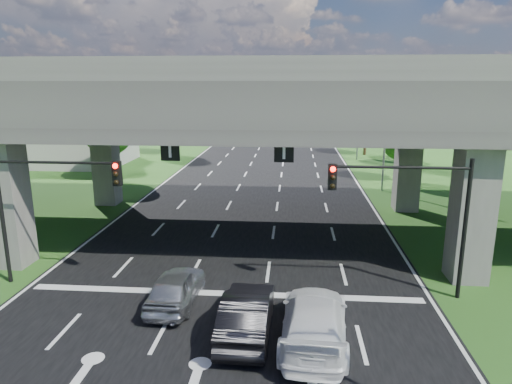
# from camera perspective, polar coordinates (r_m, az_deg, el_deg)

# --- Properties ---
(ground) EXTENTS (160.00, 160.00, 0.00)m
(ground) POSITION_cam_1_polar(r_m,az_deg,el_deg) (17.28, -5.88, -17.68)
(ground) COLOR #234C18
(ground) RESTS_ON ground
(road) EXTENTS (18.00, 120.00, 0.03)m
(road) POSITION_cam_1_polar(r_m,az_deg,el_deg) (26.25, -1.93, -6.36)
(road) COLOR black
(road) RESTS_ON ground
(overpass) EXTENTS (80.00, 15.00, 10.00)m
(overpass) POSITION_cam_1_polar(r_m,az_deg,el_deg) (26.69, -1.57, 11.33)
(overpass) COLOR #32302D
(overpass) RESTS_ON ground
(warehouse) EXTENTS (20.00, 10.00, 4.00)m
(warehouse) POSITION_cam_1_polar(r_m,az_deg,el_deg) (57.74, -25.52, 5.30)
(warehouse) COLOR #9E9E99
(warehouse) RESTS_ON ground
(signal_right) EXTENTS (5.76, 0.54, 6.00)m
(signal_right) POSITION_cam_1_polar(r_m,az_deg,el_deg) (19.69, 19.06, -1.19)
(signal_right) COLOR black
(signal_right) RESTS_ON ground
(signal_left) EXTENTS (5.76, 0.54, 6.00)m
(signal_left) POSITION_cam_1_polar(r_m,az_deg,el_deg) (21.86, -24.80, -0.29)
(signal_left) COLOR black
(signal_left) RESTS_ON ground
(streetlight_far) EXTENTS (3.38, 0.25, 10.00)m
(streetlight_far) POSITION_cam_1_polar(r_m,az_deg,el_deg) (39.31, 15.39, 8.53)
(streetlight_far) COLOR gray
(streetlight_far) RESTS_ON ground
(streetlight_beyond) EXTENTS (3.38, 0.25, 10.00)m
(streetlight_beyond) POSITION_cam_1_polar(r_m,az_deg,el_deg) (55.08, 12.36, 9.99)
(streetlight_beyond) COLOR gray
(streetlight_beyond) RESTS_ON ground
(tree_left_near) EXTENTS (4.50, 4.50, 7.80)m
(tree_left_near) POSITION_cam_1_polar(r_m,az_deg,el_deg) (44.07, -17.99, 7.50)
(tree_left_near) COLOR black
(tree_left_near) RESTS_ON ground
(tree_left_mid) EXTENTS (3.91, 3.90, 6.76)m
(tree_left_mid) POSITION_cam_1_polar(r_m,az_deg,el_deg) (52.63, -17.67, 7.69)
(tree_left_mid) COLOR black
(tree_left_mid) RESTS_ON ground
(tree_left_far) EXTENTS (4.80, 4.80, 8.32)m
(tree_left_far) POSITION_cam_1_polar(r_m,az_deg,el_deg) (58.82, -11.14, 9.56)
(tree_left_far) COLOR black
(tree_left_far) RESTS_ON ground
(tree_right_near) EXTENTS (4.20, 4.20, 7.28)m
(tree_right_near) POSITION_cam_1_polar(r_m,az_deg,el_deg) (43.94, 18.14, 7.05)
(tree_right_near) COLOR black
(tree_right_near) RESTS_ON ground
(tree_right_mid) EXTENTS (3.91, 3.90, 6.76)m
(tree_right_mid) POSITION_cam_1_polar(r_m,az_deg,el_deg) (52.43, 19.35, 7.54)
(tree_right_mid) COLOR black
(tree_right_mid) RESTS_ON ground
(tree_right_far) EXTENTS (4.50, 4.50, 7.80)m
(tree_right_far) POSITION_cam_1_polar(r_m,az_deg,el_deg) (59.38, 13.69, 9.16)
(tree_right_far) COLOR black
(tree_right_far) RESTS_ON ground
(car_silver) EXTENTS (1.86, 4.38, 1.48)m
(car_silver) POSITION_cam_1_polar(r_m,az_deg,el_deg) (19.37, -9.97, -11.63)
(car_silver) COLOR #AEB0B6
(car_silver) RESTS_ON road
(car_dark) EXTENTS (1.78, 4.90, 1.60)m
(car_dark) POSITION_cam_1_polar(r_m,az_deg,el_deg) (17.01, -1.16, -14.92)
(car_dark) COLOR black
(car_dark) RESTS_ON road
(car_white) EXTENTS (2.65, 5.77, 1.63)m
(car_white) POSITION_cam_1_polar(r_m,az_deg,el_deg) (16.68, 7.29, -15.60)
(car_white) COLOR white
(car_white) RESTS_ON road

